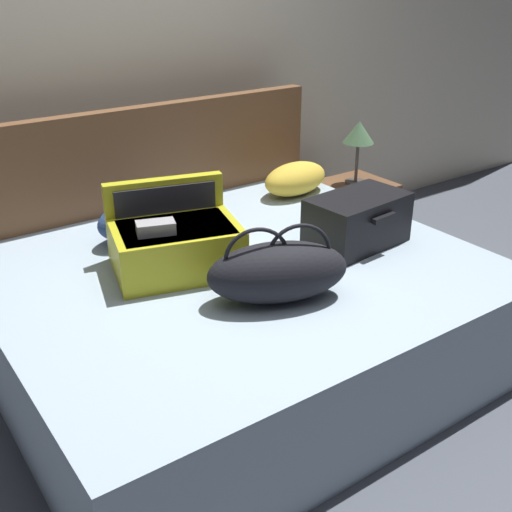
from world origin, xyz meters
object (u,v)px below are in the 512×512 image
(pillow_near_headboard, at_px, (295,179))
(nightstand, at_px, (353,216))
(hard_case_large, at_px, (175,242))
(duffel_bag, at_px, (278,271))
(hard_case_medium, at_px, (357,221))
(table_lamp, at_px, (359,135))
(pillow_center_head, at_px, (148,217))
(bed, at_px, (239,315))

(pillow_near_headboard, height_order, nightstand, pillow_near_headboard)
(hard_case_large, height_order, duffel_bag, hard_case_large)
(nightstand, bearing_deg, pillow_near_headboard, -174.94)
(hard_case_large, relative_size, hard_case_medium, 1.25)
(table_lamp, bearing_deg, duffel_bag, -144.12)
(hard_case_medium, bearing_deg, nightstand, 41.23)
(pillow_center_head, bearing_deg, pillow_near_headboard, 5.07)
(hard_case_medium, bearing_deg, pillow_center_head, 134.86)
(hard_case_large, distance_m, hard_case_medium, 0.87)
(hard_case_medium, relative_size, nightstand, 1.10)
(pillow_near_headboard, bearing_deg, hard_case_medium, -106.09)
(hard_case_large, distance_m, nightstand, 1.70)
(pillow_center_head, bearing_deg, table_lamp, 5.07)
(bed, bearing_deg, pillow_center_head, 109.40)
(duffel_bag, bearing_deg, nightstand, 35.88)
(hard_case_large, relative_size, table_lamp, 1.57)
(duffel_bag, bearing_deg, pillow_center_head, 99.27)
(hard_case_medium, relative_size, pillow_center_head, 0.96)
(bed, distance_m, hard_case_medium, 0.71)
(bed, height_order, table_lamp, table_lamp)
(bed, xyz_separation_m, table_lamp, (1.33, 0.65, 0.51))
(duffel_bag, height_order, table_lamp, table_lamp)
(bed, relative_size, table_lamp, 5.27)
(nightstand, bearing_deg, pillow_center_head, -174.93)
(hard_case_medium, distance_m, nightstand, 1.15)
(pillow_near_headboard, bearing_deg, bed, -143.02)
(table_lamp, bearing_deg, pillow_center_head, -174.93)
(hard_case_medium, bearing_deg, table_lamp, 41.23)
(pillow_center_head, bearing_deg, hard_case_medium, -39.96)
(pillow_center_head, xyz_separation_m, nightstand, (1.51, 0.13, -0.39))
(bed, distance_m, pillow_center_head, 0.65)
(bed, height_order, hard_case_large, hard_case_large)
(nightstand, bearing_deg, duffel_bag, -144.12)
(bed, distance_m, hard_case_large, 0.47)
(bed, distance_m, nightstand, 1.48)
(pillow_center_head, relative_size, nightstand, 1.15)
(table_lamp, bearing_deg, bed, -153.98)
(duffel_bag, height_order, pillow_center_head, duffel_bag)
(bed, relative_size, pillow_center_head, 4.04)
(hard_case_medium, relative_size, duffel_bag, 0.80)
(nightstand, xyz_separation_m, table_lamp, (-0.00, 0.00, 0.54))
(hard_case_large, xyz_separation_m, hard_case_medium, (0.83, -0.27, -0.01))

